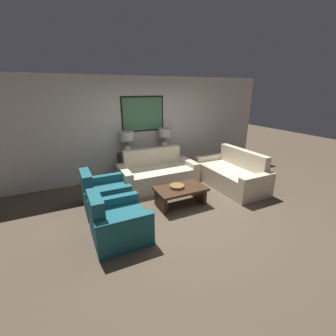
# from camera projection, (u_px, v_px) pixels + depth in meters

# --- Properties ---
(ground_plane) EXTENTS (20.00, 20.00, 0.00)m
(ground_plane) POSITION_uv_depth(u_px,v_px,m) (185.00, 210.00, 4.55)
(ground_plane) COLOR brown
(back_wall) EXTENTS (7.66, 0.12, 2.65)m
(back_wall) POSITION_uv_depth(u_px,v_px,m) (143.00, 128.00, 6.13)
(back_wall) COLOR beige
(back_wall) RESTS_ON ground_plane
(console_table) EXTENTS (1.54, 0.40, 0.72)m
(console_table) POSITION_uv_depth(u_px,v_px,m) (147.00, 164.00, 6.22)
(console_table) COLOR #332319
(console_table) RESTS_ON ground_plane
(table_lamp_left) EXTENTS (0.37, 0.37, 0.59)m
(table_lamp_left) POSITION_uv_depth(u_px,v_px,m) (127.00, 139.00, 5.75)
(table_lamp_left) COLOR silver
(table_lamp_left) RESTS_ON console_table
(table_lamp_right) EXTENTS (0.37, 0.37, 0.59)m
(table_lamp_right) POSITION_uv_depth(u_px,v_px,m) (165.00, 135.00, 6.19)
(table_lamp_right) COLOR silver
(table_lamp_right) RESTS_ON console_table
(couch_by_back_wall) EXTENTS (1.89, 0.92, 0.90)m
(couch_by_back_wall) POSITION_uv_depth(u_px,v_px,m) (157.00, 174.00, 5.66)
(couch_by_back_wall) COLOR beige
(couch_by_back_wall) RESTS_ON ground_plane
(couch_by_side) EXTENTS (0.92, 1.89, 0.90)m
(couch_by_side) POSITION_uv_depth(u_px,v_px,m) (231.00, 174.00, 5.64)
(couch_by_side) COLOR beige
(couch_by_side) RESTS_ON ground_plane
(coffee_table) EXTENTS (1.05, 0.63, 0.39)m
(coffee_table) POSITION_uv_depth(u_px,v_px,m) (181.00, 192.00, 4.71)
(coffee_table) COLOR #3D2616
(coffee_table) RESTS_ON ground_plane
(decorative_bowl) EXTENTS (0.30, 0.30, 0.06)m
(decorative_bowl) POSITION_uv_depth(u_px,v_px,m) (177.00, 186.00, 4.66)
(decorative_bowl) COLOR olive
(decorative_bowl) RESTS_ON coffee_table
(armchair_near_back_wall) EXTENTS (0.86, 0.88, 0.83)m
(armchair_near_back_wall) POSITION_uv_depth(u_px,v_px,m) (104.00, 195.00, 4.57)
(armchair_near_back_wall) COLOR #1E5B66
(armchair_near_back_wall) RESTS_ON ground_plane
(armchair_near_camera) EXTENTS (0.86, 0.88, 0.83)m
(armchair_near_camera) POSITION_uv_depth(u_px,v_px,m) (117.00, 223.00, 3.63)
(armchair_near_camera) COLOR #1E5B66
(armchair_near_camera) RESTS_ON ground_plane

